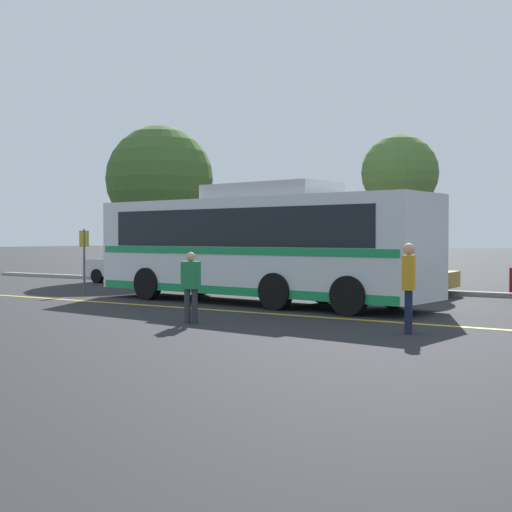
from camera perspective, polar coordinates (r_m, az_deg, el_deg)
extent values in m
plane|color=#262628|center=(21.01, 2.63, -3.81)|extent=(220.00, 220.00, 0.00)
cube|color=gold|center=(19.22, -3.58, -4.30)|extent=(30.85, 0.20, 0.01)
cube|color=#99999E|center=(26.32, 7.24, -2.58)|extent=(38.85, 0.36, 0.15)
cube|color=silver|center=(20.93, 0.00, 0.82)|extent=(11.04, 3.56, 2.75)
cube|color=black|center=(20.93, 0.00, 2.27)|extent=(9.53, 3.45, 1.07)
cube|color=#198C4C|center=(20.93, 0.00, 0.47)|extent=(10.83, 3.58, 0.20)
cube|color=#198C4C|center=(20.98, 0.00, -2.61)|extent=(10.83, 3.57, 0.24)
cube|color=black|center=(24.70, -9.90, 1.01)|extent=(0.26, 2.18, 2.04)
cube|color=black|center=(24.72, -9.92, 3.74)|extent=(0.21, 1.73, 0.24)
cube|color=silver|center=(20.63, 1.18, 5.20)|extent=(3.98, 2.36, 0.42)
cube|color=black|center=(24.95, -10.32, -1.72)|extent=(0.23, 1.86, 0.04)
cube|color=black|center=(24.96, -10.31, -2.18)|extent=(0.23, 1.86, 0.04)
cylinder|color=black|center=(22.40, -8.66, -2.21)|extent=(1.02, 0.38, 1.00)
cylinder|color=black|center=(24.08, -4.48, -1.94)|extent=(1.02, 0.38, 1.00)
cylinder|color=black|center=(19.04, 1.58, -2.85)|extent=(1.02, 0.38, 1.00)
cylinder|color=black|center=(20.99, 5.51, -2.45)|extent=(1.02, 0.38, 1.00)
cylinder|color=black|center=(17.76, 7.46, -3.18)|extent=(1.02, 0.38, 1.00)
cylinder|color=black|center=(19.83, 11.04, -2.70)|extent=(1.02, 0.38, 1.00)
cube|color=silver|center=(30.67, -9.60, -0.93)|extent=(4.41, 1.99, 0.70)
cube|color=black|center=(30.58, -9.45, 0.15)|extent=(1.88, 1.69, 0.46)
cylinder|color=black|center=(30.95, -12.57, -1.57)|extent=(0.61, 0.22, 0.60)
cylinder|color=black|center=(32.25, -10.38, -1.44)|extent=(0.61, 0.22, 0.60)
cylinder|color=black|center=(29.13, -8.73, -1.75)|extent=(0.61, 0.22, 0.60)
cylinder|color=black|center=(30.51, -6.58, -1.59)|extent=(0.61, 0.22, 0.60)
cube|color=maroon|center=(27.27, -0.55, -1.25)|extent=(4.00, 1.94, 0.66)
cube|color=black|center=(27.30, -0.73, -0.06)|extent=(1.70, 1.67, 0.46)
cylinder|color=black|center=(27.36, 2.62, -1.94)|extent=(0.60, 0.21, 0.60)
cylinder|color=black|center=(25.87, 0.58, -2.14)|extent=(0.60, 0.21, 0.60)
cylinder|color=black|center=(28.71, -1.57, -1.78)|extent=(0.60, 0.21, 0.60)
cylinder|color=black|center=(27.30, -3.74, -1.95)|extent=(0.60, 0.21, 0.60)
cube|color=olive|center=(24.62, 10.18, -1.74)|extent=(4.82, 1.94, 0.52)
cube|color=black|center=(24.64, 9.93, -0.53)|extent=(2.06, 1.61, 0.51)
cylinder|color=black|center=(24.95, 14.01, -2.32)|extent=(0.61, 0.23, 0.60)
cylinder|color=black|center=(23.39, 12.88, -2.57)|extent=(0.61, 0.23, 0.60)
cylinder|color=black|center=(25.93, 7.75, -2.14)|extent=(0.61, 0.23, 0.60)
cylinder|color=black|center=(24.43, 6.27, -2.36)|extent=(0.61, 0.23, 0.60)
cylinder|color=#2D2D33|center=(16.19, -4.93, -4.02)|extent=(0.14, 0.14, 0.78)
cylinder|color=#2D2D33|center=(16.22, -5.52, -4.00)|extent=(0.14, 0.14, 0.78)
cube|color=#1E723F|center=(16.15, -5.23, -1.54)|extent=(0.47, 0.38, 0.62)
sphere|color=tan|center=(16.14, -5.24, -0.07)|extent=(0.21, 0.21, 0.21)
cylinder|color=#191E38|center=(14.80, 12.14, -4.36)|extent=(0.14, 0.14, 0.89)
cylinder|color=#191E38|center=(14.63, 12.06, -4.43)|extent=(0.14, 0.14, 0.89)
cube|color=orange|center=(14.65, 12.12, -1.30)|extent=(0.32, 0.46, 0.70)
sphere|color=tan|center=(14.64, 12.13, 0.54)|extent=(0.24, 0.24, 0.24)
cylinder|color=#59595E|center=(25.57, -13.58, -0.40)|extent=(0.07, 0.07, 2.23)
cube|color=yellow|center=(25.56, -13.59, 1.35)|extent=(0.07, 0.40, 0.56)
cylinder|color=#513823|center=(27.28, 11.41, 0.83)|extent=(0.28, 0.28, 3.27)
sphere|color=#4C7033|center=(27.38, 11.44, 6.52)|extent=(2.88, 2.88, 2.88)
cylinder|color=#513823|center=(34.35, -7.69, 0.58)|extent=(0.28, 0.28, 2.80)
sphere|color=#3D6028|center=(34.45, -7.71, 6.09)|extent=(5.10, 5.10, 5.10)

